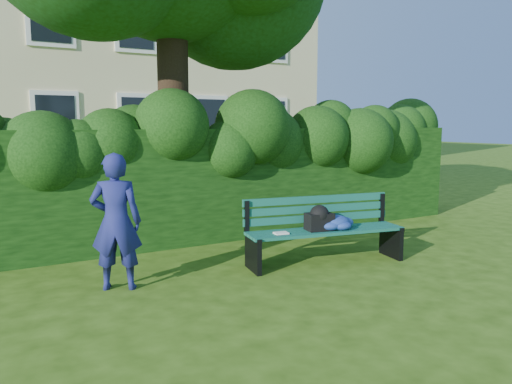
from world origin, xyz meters
TOP-DOWN VIEW (x-y plane):
  - ground at (0.00, 0.00)m, footprint 80.00×80.00m
  - apartment_building at (-0.00, 13.99)m, footprint 16.00×8.08m
  - hedge at (0.00, 2.20)m, footprint 10.00×1.00m
  - park_bench at (0.74, -0.01)m, footprint 2.23×0.94m
  - man_reading at (-2.00, 0.30)m, footprint 0.67×0.57m

SIDE VIEW (x-z plane):
  - ground at x=0.00m, z-range 0.00..0.00m
  - park_bench at x=0.74m, z-range 0.05..0.94m
  - man_reading at x=-2.00m, z-range 0.00..1.56m
  - hedge at x=0.00m, z-range 0.00..1.80m
  - apartment_building at x=0.00m, z-range 0.00..12.00m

